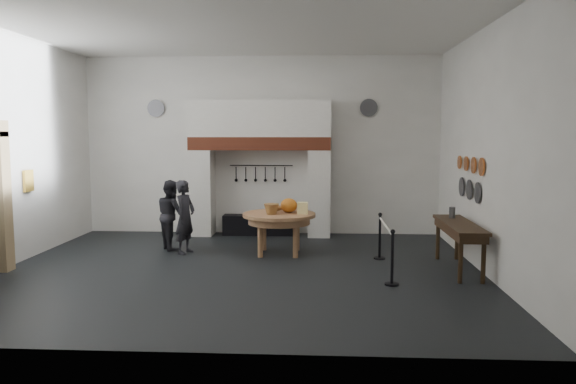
# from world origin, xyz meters

# --- Properties ---
(floor) EXTENTS (9.00, 8.00, 0.02)m
(floor) POSITION_xyz_m (0.00, 0.00, 0.00)
(floor) COLOR black
(floor) RESTS_ON ground
(ceiling) EXTENTS (9.00, 8.00, 0.02)m
(ceiling) POSITION_xyz_m (0.00, 0.00, 4.50)
(ceiling) COLOR silver
(ceiling) RESTS_ON wall_back
(wall_back) EXTENTS (9.00, 0.02, 4.50)m
(wall_back) POSITION_xyz_m (0.00, 4.00, 2.25)
(wall_back) COLOR white
(wall_back) RESTS_ON floor
(wall_front) EXTENTS (9.00, 0.02, 4.50)m
(wall_front) POSITION_xyz_m (0.00, -4.00, 2.25)
(wall_front) COLOR white
(wall_front) RESTS_ON floor
(wall_left) EXTENTS (0.02, 8.00, 4.50)m
(wall_left) POSITION_xyz_m (-4.50, 0.00, 2.25)
(wall_left) COLOR white
(wall_left) RESTS_ON floor
(wall_right) EXTENTS (0.02, 8.00, 4.50)m
(wall_right) POSITION_xyz_m (4.50, 0.00, 2.25)
(wall_right) COLOR white
(wall_right) RESTS_ON floor
(chimney_pier_left) EXTENTS (0.55, 0.70, 2.15)m
(chimney_pier_left) POSITION_xyz_m (-1.48, 3.65, 1.07)
(chimney_pier_left) COLOR silver
(chimney_pier_left) RESTS_ON floor
(chimney_pier_right) EXTENTS (0.55, 0.70, 2.15)m
(chimney_pier_right) POSITION_xyz_m (1.48, 3.65, 1.07)
(chimney_pier_right) COLOR silver
(chimney_pier_right) RESTS_ON floor
(hearth_brick_band) EXTENTS (3.50, 0.72, 0.32)m
(hearth_brick_band) POSITION_xyz_m (0.00, 3.65, 2.31)
(hearth_brick_band) COLOR #9E442B
(hearth_brick_band) RESTS_ON chimney_pier_left
(chimney_hood) EXTENTS (3.50, 0.70, 0.90)m
(chimney_hood) POSITION_xyz_m (0.00, 3.65, 2.92)
(chimney_hood) COLOR silver
(chimney_hood) RESTS_ON hearth_brick_band
(iron_range) EXTENTS (1.90, 0.45, 0.50)m
(iron_range) POSITION_xyz_m (0.00, 3.72, 0.25)
(iron_range) COLOR black
(iron_range) RESTS_ON floor
(utensil_rail) EXTENTS (1.60, 0.02, 0.02)m
(utensil_rail) POSITION_xyz_m (0.00, 3.92, 1.75)
(utensil_rail) COLOR black
(utensil_rail) RESTS_ON wall_back
(door_jamb_far) EXTENTS (0.22, 0.30, 2.60)m
(door_jamb_far) POSITION_xyz_m (-4.38, -0.30, 1.30)
(door_jamb_far) COLOR tan
(door_jamb_far) RESTS_ON floor
(wall_plaque) EXTENTS (0.05, 0.34, 0.44)m
(wall_plaque) POSITION_xyz_m (-4.45, 0.80, 1.60)
(wall_plaque) COLOR gold
(wall_plaque) RESTS_ON wall_left
(work_table) EXTENTS (1.89, 1.89, 0.07)m
(work_table) POSITION_xyz_m (0.63, 1.48, 0.84)
(work_table) COLOR tan
(work_table) RESTS_ON floor
(pumpkin) EXTENTS (0.36, 0.36, 0.31)m
(pumpkin) POSITION_xyz_m (0.83, 1.58, 1.03)
(pumpkin) COLOR orange
(pumpkin) RESTS_ON work_table
(cheese_block_big) EXTENTS (0.22, 0.22, 0.24)m
(cheese_block_big) POSITION_xyz_m (1.13, 1.43, 0.99)
(cheese_block_big) COLOR #FDEC97
(cheese_block_big) RESTS_ON work_table
(cheese_block_small) EXTENTS (0.18, 0.18, 0.20)m
(cheese_block_small) POSITION_xyz_m (1.11, 1.73, 0.97)
(cheese_block_small) COLOR #F7EA94
(cheese_block_small) RESTS_ON work_table
(wicker_basket) EXTENTS (0.39, 0.39, 0.22)m
(wicker_basket) POSITION_xyz_m (0.48, 1.33, 0.98)
(wicker_basket) COLOR olive
(wicker_basket) RESTS_ON work_table
(bread_loaf) EXTENTS (0.31, 0.18, 0.13)m
(bread_loaf) POSITION_xyz_m (0.53, 1.83, 0.94)
(bread_loaf) COLOR #945434
(bread_loaf) RESTS_ON work_table
(visitor_near) EXTENTS (0.53, 0.66, 1.57)m
(visitor_near) POSITION_xyz_m (-1.38, 1.44, 0.79)
(visitor_near) COLOR black
(visitor_near) RESTS_ON floor
(visitor_far) EXTENTS (0.90, 0.95, 1.54)m
(visitor_far) POSITION_xyz_m (-1.78, 1.84, 0.77)
(visitor_far) COLOR black
(visitor_far) RESTS_ON floor
(side_table) EXTENTS (0.55, 2.20, 0.06)m
(side_table) POSITION_xyz_m (4.10, 0.23, 0.87)
(side_table) COLOR #342013
(side_table) RESTS_ON floor
(pewter_jug) EXTENTS (0.12, 0.12, 0.22)m
(pewter_jug) POSITION_xyz_m (4.10, 0.83, 1.01)
(pewter_jug) COLOR #45464A
(pewter_jug) RESTS_ON side_table
(copper_pan_a) EXTENTS (0.03, 0.34, 0.34)m
(copper_pan_a) POSITION_xyz_m (4.46, 0.20, 1.95)
(copper_pan_a) COLOR #C6662D
(copper_pan_a) RESTS_ON wall_right
(copper_pan_b) EXTENTS (0.03, 0.32, 0.32)m
(copper_pan_b) POSITION_xyz_m (4.46, 0.75, 1.95)
(copper_pan_b) COLOR #C6662D
(copper_pan_b) RESTS_ON wall_right
(copper_pan_c) EXTENTS (0.03, 0.30, 0.30)m
(copper_pan_c) POSITION_xyz_m (4.46, 1.30, 1.95)
(copper_pan_c) COLOR #C6662D
(copper_pan_c) RESTS_ON wall_right
(copper_pan_d) EXTENTS (0.03, 0.28, 0.28)m
(copper_pan_d) POSITION_xyz_m (4.46, 1.85, 1.95)
(copper_pan_d) COLOR #C6662D
(copper_pan_d) RESTS_ON wall_right
(pewter_plate_left) EXTENTS (0.03, 0.40, 0.40)m
(pewter_plate_left) POSITION_xyz_m (4.46, 0.40, 1.45)
(pewter_plate_left) COLOR #4C4C51
(pewter_plate_left) RESTS_ON wall_right
(pewter_plate_mid) EXTENTS (0.03, 0.40, 0.40)m
(pewter_plate_mid) POSITION_xyz_m (4.46, 1.00, 1.45)
(pewter_plate_mid) COLOR #4C4C51
(pewter_plate_mid) RESTS_ON wall_right
(pewter_plate_right) EXTENTS (0.03, 0.40, 0.40)m
(pewter_plate_right) POSITION_xyz_m (4.46, 1.60, 1.45)
(pewter_plate_right) COLOR #4C4C51
(pewter_plate_right) RESTS_ON wall_right
(pewter_plate_back_left) EXTENTS (0.44, 0.03, 0.44)m
(pewter_plate_back_left) POSITION_xyz_m (-2.70, 3.96, 3.20)
(pewter_plate_back_left) COLOR #4C4C51
(pewter_plate_back_left) RESTS_ON wall_back
(pewter_plate_back_right) EXTENTS (0.44, 0.03, 0.44)m
(pewter_plate_back_right) POSITION_xyz_m (2.70, 3.96, 3.20)
(pewter_plate_back_right) COLOR #4C4C51
(pewter_plate_back_right) RESTS_ON wall_back
(barrier_post_near) EXTENTS (0.05, 0.05, 0.90)m
(barrier_post_near) POSITION_xyz_m (2.72, -0.90, 0.45)
(barrier_post_near) COLOR black
(barrier_post_near) RESTS_ON floor
(barrier_post_far) EXTENTS (0.05, 0.05, 0.90)m
(barrier_post_far) POSITION_xyz_m (2.72, 1.10, 0.45)
(barrier_post_far) COLOR black
(barrier_post_far) RESTS_ON floor
(barrier_rope) EXTENTS (0.04, 2.00, 0.04)m
(barrier_rope) POSITION_xyz_m (2.72, 0.10, 0.85)
(barrier_rope) COLOR silver
(barrier_rope) RESTS_ON barrier_post_near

